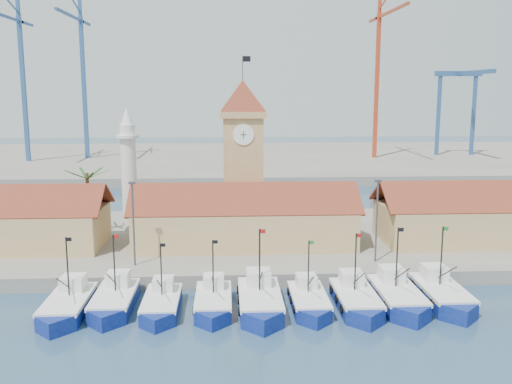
{
  "coord_description": "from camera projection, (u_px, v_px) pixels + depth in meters",
  "views": [
    {
      "loc": [
        -2.12,
        -47.16,
        19.88
      ],
      "look_at": [
        1.27,
        18.0,
        8.25
      ],
      "focal_mm": 40.0,
      "sensor_mm": 36.0,
      "label": 1
    }
  ],
  "objects": [
    {
      "name": "boat_7",
      "position": [
        398.0,
        298.0,
        53.1
      ],
      "size": [
        3.75,
        10.27,
        7.77
      ],
      "color": "navy",
      "rests_on": "ground"
    },
    {
      "name": "hall_center",
      "position": [
        245.0,
        224.0,
        68.93
      ],
      "size": [
        27.04,
        10.13,
        7.61
      ],
      "color": "tan",
      "rests_on": "quay"
    },
    {
      "name": "crane_blue_far",
      "position": [
        20.0,
        67.0,
        141.68
      ],
      "size": [
        1.0,
        32.38,
        42.88
      ],
      "color": "#2C5288",
      "rests_on": "terminal"
    },
    {
      "name": "clock_tower",
      "position": [
        243.0,
        153.0,
        73.42
      ],
      "size": [
        5.8,
        5.8,
        22.7
      ],
      "color": "tan",
      "rests_on": "quay"
    },
    {
      "name": "minaret",
      "position": [
        129.0,
        169.0,
        75.02
      ],
      "size": [
        3.0,
        3.0,
        16.3
      ],
      "color": "silver",
      "rests_on": "quay"
    },
    {
      "name": "crane_blue_near",
      "position": [
        82.0,
        66.0,
        148.27
      ],
      "size": [
        1.0,
        31.97,
        43.79
      ],
      "color": "#2C5288",
      "rests_on": "terminal"
    },
    {
      "name": "lamp_posts",
      "position": [
        252.0,
        218.0,
        60.65
      ],
      "size": [
        80.7,
        0.25,
        9.03
      ],
      "color": "#3F3F44",
      "rests_on": "quay"
    },
    {
      "name": "terminal",
      "position": [
        234.0,
        160.0,
        157.93
      ],
      "size": [
        240.0,
        80.0,
        2.0
      ],
      "primitive_type": "cube",
      "color": "gray",
      "rests_on": "ground"
    },
    {
      "name": "crane_red_right",
      "position": [
        379.0,
        63.0,
        148.86
      ],
      "size": [
        1.0,
        34.31,
        44.77
      ],
      "color": "#B9371C",
      "rests_on": "terminal"
    },
    {
      "name": "palm_tree",
      "position": [
        88.0,
        198.0,
        73.41
      ],
      "size": [
        5.6,
        5.03,
        8.39
      ],
      "color": "brown",
      "rests_on": "quay"
    },
    {
      "name": "ground",
      "position": [
        252.0,
        321.0,
        49.96
      ],
      "size": [
        400.0,
        400.0,
        0.0
      ],
      "primitive_type": "plane",
      "color": "navy",
      "rests_on": "ground"
    },
    {
      "name": "boat_0",
      "position": [
        67.0,
        307.0,
        50.97
      ],
      "size": [
        3.57,
        9.78,
        7.4
      ],
      "color": "navy",
      "rests_on": "ground"
    },
    {
      "name": "quay",
      "position": [
        244.0,
        241.0,
        73.43
      ],
      "size": [
        140.0,
        32.0,
        1.5
      ],
      "primitive_type": "cube",
      "color": "gray",
      "rests_on": "ground"
    },
    {
      "name": "boat_6",
      "position": [
        356.0,
        301.0,
        52.42
      ],
      "size": [
        3.57,
        9.77,
        7.39
      ],
      "color": "navy",
      "rests_on": "ground"
    },
    {
      "name": "gantry",
      "position": [
        462.0,
        90.0,
        154.47
      ],
      "size": [
        13.0,
        22.0,
        23.2
      ],
      "color": "#2C5288",
      "rests_on": "terminal"
    },
    {
      "name": "boat_2",
      "position": [
        161.0,
        306.0,
        51.55
      ],
      "size": [
        3.22,
        8.82,
        6.68
      ],
      "color": "navy",
      "rests_on": "ground"
    },
    {
      "name": "hall_right",
      "position": [
        503.0,
        221.0,
        70.56
      ],
      "size": [
        31.2,
        10.13,
        7.61
      ],
      "color": "tan",
      "rests_on": "quay"
    },
    {
      "name": "boat_3",
      "position": [
        213.0,
        303.0,
        52.05
      ],
      "size": [
        3.3,
        9.05,
        6.85
      ],
      "color": "navy",
      "rests_on": "ground"
    },
    {
      "name": "boat_8",
      "position": [
        443.0,
        296.0,
        53.63
      ],
      "size": [
        3.73,
        10.21,
        7.73
      ],
      "color": "navy",
      "rests_on": "ground"
    },
    {
      "name": "boat_4",
      "position": [
        260.0,
        303.0,
        51.85
      ],
      "size": [
        3.83,
        10.5,
        7.94
      ],
      "color": "navy",
      "rests_on": "ground"
    },
    {
      "name": "boat_1",
      "position": [
        114.0,
        302.0,
        52.24
      ],
      "size": [
        3.53,
        9.68,
        7.33
      ],
      "color": "navy",
      "rests_on": "ground"
    },
    {
      "name": "boat_5",
      "position": [
        309.0,
        302.0,
        52.32
      ],
      "size": [
        3.24,
        8.88,
        6.72
      ],
      "color": "navy",
      "rests_on": "ground"
    }
  ]
}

